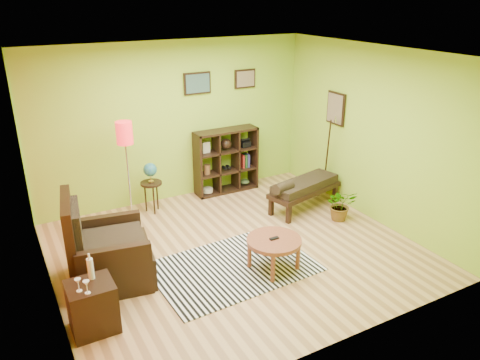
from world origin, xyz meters
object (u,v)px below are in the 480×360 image
globe_table (151,175)px  cube_shelf (227,161)px  side_cabinet (92,306)px  bench (303,187)px  floor_lamp (125,142)px  armchair (105,255)px  coffee_table (274,243)px  potted_plant (340,208)px

globe_table → cube_shelf: (1.54, 0.20, -0.07)m
cube_shelf → side_cabinet: bearing=-138.1°
side_cabinet → bench: side_cabinet is taller
cube_shelf → bench: cube_shelf is taller
side_cabinet → floor_lamp: floor_lamp is taller
armchair → side_cabinet: (-0.36, -0.89, -0.07)m
armchair → floor_lamp: floor_lamp is taller
coffee_table → potted_plant: size_ratio=1.37×
armchair → globe_table: (1.21, 1.69, 0.30)m
cube_shelf → bench: size_ratio=0.82×
coffee_table → floor_lamp: bearing=120.4°
floor_lamp → potted_plant: bearing=-26.0°
floor_lamp → armchair: bearing=-118.4°
armchair → globe_table: size_ratio=1.39×
potted_plant → coffee_table: bearing=-157.7°
cube_shelf → potted_plant: 2.30m
armchair → potted_plant: size_ratio=2.27×
floor_lamp → side_cabinet: bearing=-116.1°
coffee_table → cube_shelf: (0.69, 2.71, 0.21)m
bench → coffee_table: bearing=-137.2°
bench → potted_plant: (0.31, -0.63, -0.20)m
armchair → side_cabinet: armchair is taller
globe_table → cube_shelf: bearing=7.5°
side_cabinet → bench: size_ratio=0.61×
cube_shelf → bench: (0.77, -1.36, -0.19)m
cube_shelf → coffee_table: bearing=-104.2°
side_cabinet → floor_lamp: size_ratio=0.53×
globe_table → bench: size_ratio=0.60×
bench → cube_shelf: bearing=119.7°
coffee_table → armchair: (-2.06, 0.82, -0.02)m
side_cabinet → bench: 4.14m
coffee_table → armchair: armchair is taller
armchair → globe_table: 2.10m
cube_shelf → potted_plant: size_ratio=2.22×
floor_lamp → globe_table: 0.90m
coffee_table → floor_lamp: size_ratio=0.43×
floor_lamp → globe_table: (0.44, 0.29, -0.72)m
globe_table → bench: bearing=-26.5°
potted_plant → cube_shelf: bearing=118.6°
side_cabinet → coffee_table: bearing=1.9°
floor_lamp → potted_plant: size_ratio=3.18×
side_cabinet → floor_lamp: 2.78m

